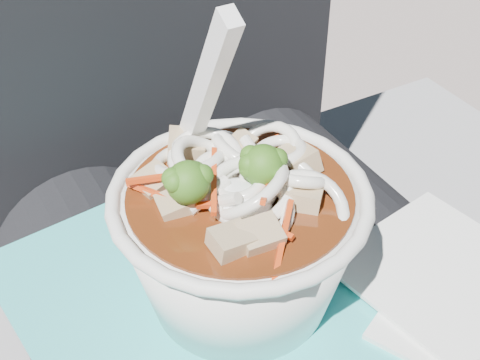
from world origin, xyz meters
TOP-DOWN VIEW (x-y plane):
  - person_body at (-0.00, 0.09)m, footprint 0.34×0.94m
  - plastic_bag at (-0.05, 0.00)m, footprint 0.33×0.33m
  - napkins at (0.09, -0.06)m, footprint 0.18×0.21m
  - udon_bowl at (-0.04, 0.02)m, footprint 0.17×0.17m

SIDE VIEW (x-z plane):
  - person_body at x=0.00m, z-range 0.05..1.03m
  - plastic_bag at x=-0.05m, z-range 0.59..0.60m
  - napkins at x=0.09m, z-range 0.60..0.61m
  - udon_bowl at x=-0.04m, z-range 0.56..0.76m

